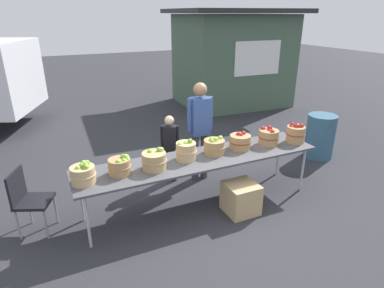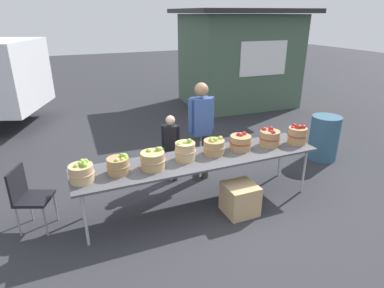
{
  "view_description": "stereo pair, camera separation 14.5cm",
  "coord_description": "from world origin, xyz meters",
  "views": [
    {
      "loc": [
        -1.87,
        -3.72,
        2.64
      ],
      "look_at": [
        0.0,
        0.3,
        0.85
      ],
      "focal_mm": 30.56,
      "sensor_mm": 36.0,
      "label": 1
    },
    {
      "loc": [
        -1.74,
        -3.78,
        2.64
      ],
      "look_at": [
        0.0,
        0.3,
        0.85
      ],
      "focal_mm": 30.56,
      "sensor_mm": 36.0,
      "label": 2
    }
  ],
  "objects": [
    {
      "name": "apple_basket_green_4",
      "position": [
        0.24,
        0.06,
        0.87
      ],
      "size": [
        0.32,
        0.32,
        0.26
      ],
      "color": "#A87F51",
      "rests_on": "market_table"
    },
    {
      "name": "market_table",
      "position": [
        0.0,
        0.0,
        0.72
      ],
      "size": [
        3.5,
        0.76,
        0.75
      ],
      "color": "#4C4C51",
      "rests_on": "ground"
    },
    {
      "name": "produce_crate",
      "position": [
        0.43,
        -0.41,
        0.22
      ],
      "size": [
        0.44,
        0.44,
        0.44
      ],
      "primitive_type": "cube",
      "color": "tan",
      "rests_on": "ground"
    },
    {
      "name": "apple_basket_green_3",
      "position": [
        -0.22,
        0.04,
        0.89
      ],
      "size": [
        0.29,
        0.29,
        0.3
      ],
      "color": "tan",
      "rests_on": "market_table"
    },
    {
      "name": "apple_basket_red_1",
      "position": [
        1.16,
        0.01,
        0.88
      ],
      "size": [
        0.32,
        0.32,
        0.29
      ],
      "color": "#A87F51",
      "rests_on": "market_table"
    },
    {
      "name": "apple_basket_green_2",
      "position": [
        -0.7,
        -0.05,
        0.87
      ],
      "size": [
        0.33,
        0.33,
        0.28
      ],
      "color": "tan",
      "rests_on": "market_table"
    },
    {
      "name": "vendor_adult",
      "position": [
        0.35,
        0.74,
        0.97
      ],
      "size": [
        0.43,
        0.23,
        1.64
      ],
      "rotation": [
        0.0,
        0.0,
        3.11
      ],
      "color": "#3F3F3F",
      "rests_on": "ground"
    },
    {
      "name": "child_customer",
      "position": [
        -0.13,
        0.87,
        0.67
      ],
      "size": [
        0.28,
        0.23,
        1.14
      ],
      "rotation": [
        0.0,
        0.0,
        2.69
      ],
      "color": "#262D4C",
      "rests_on": "ground"
    },
    {
      "name": "apple_basket_red_2",
      "position": [
        1.61,
        -0.08,
        0.89
      ],
      "size": [
        0.3,
        0.3,
        0.31
      ],
      "color": "#A87F51",
      "rests_on": "market_table"
    },
    {
      "name": "food_kiosk",
      "position": [
        3.47,
        4.89,
        1.38
      ],
      "size": [
        3.61,
        3.04,
        2.74
      ],
      "rotation": [
        0.0,
        0.0,
        -0.04
      ],
      "color": "#47604C",
      "rests_on": "ground"
    },
    {
      "name": "apple_basket_red_0",
      "position": [
        0.68,
        0.06,
        0.86
      ],
      "size": [
        0.33,
        0.33,
        0.26
      ],
      "color": "#A87F51",
      "rests_on": "market_table"
    },
    {
      "name": "apple_basket_green_0",
      "position": [
        -1.59,
        -0.06,
        0.87
      ],
      "size": [
        0.31,
        0.31,
        0.27
      ],
      "color": "tan",
      "rests_on": "market_table"
    },
    {
      "name": "apple_basket_green_1",
      "position": [
        -1.14,
        -0.01,
        0.86
      ],
      "size": [
        0.29,
        0.29,
        0.26
      ],
      "color": "#A87F51",
      "rests_on": "market_table"
    },
    {
      "name": "ground_plane",
      "position": [
        0.0,
        0.0,
        0.0
      ],
      "size": [
        40.0,
        40.0,
        0.0
      ],
      "primitive_type": "plane",
      "color": "#2D2D33"
    },
    {
      "name": "trash_barrel",
      "position": [
        2.86,
        0.58,
        0.42
      ],
      "size": [
        0.54,
        0.54,
        0.85
      ],
      "primitive_type": "cylinder",
      "color": "#335972",
      "rests_on": "ground"
    },
    {
      "name": "folding_chair",
      "position": [
        -2.24,
        0.34,
        0.51
      ],
      "size": [
        0.52,
        0.52,
        0.86
      ],
      "rotation": [
        0.0,
        0.0,
        1.17
      ],
      "color": "black",
      "rests_on": "ground"
    }
  ]
}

